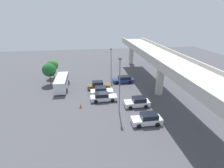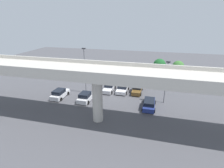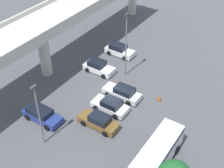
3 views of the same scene
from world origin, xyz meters
name	(u,v)px [view 2 (image 2 of 3)]	position (x,y,z in m)	size (l,w,h in m)	color
ground_plane	(115,92)	(0.00, 0.00, 0.00)	(99.00, 99.00, 0.00)	#4C4C51
highway_overpass	(97,77)	(0.00, 10.81, 6.84)	(47.66, 6.05, 8.36)	#BCB7AD
parked_car_0	(149,104)	(-7.12, 5.02, 0.76)	(2.12, 4.82, 1.55)	navy
parked_car_1	(137,89)	(-4.40, -1.06, 0.75)	(1.99, 4.74, 1.65)	brown
parked_car_2	(123,88)	(-1.44, -0.66, 0.73)	(2.22, 4.45, 1.58)	silver
parked_car_3	(109,87)	(1.37, -0.59, 0.74)	(2.06, 4.89, 1.59)	silver
parked_car_4	(86,97)	(4.29, 5.13, 0.77)	(2.15, 4.37, 1.65)	silver
parked_car_5	(60,94)	(9.61, 5.08, 0.78)	(2.09, 4.42, 1.66)	silver
shuttle_bus	(146,74)	(-5.47, -8.80, 1.56)	(7.58, 2.59, 2.62)	silver
lamp_post_near_aisle	(85,68)	(5.66, 1.65, 5.24)	(0.70, 0.35, 9.07)	slate
lamp_post_mid_lot	(166,79)	(-9.58, 2.43, 4.49)	(0.70, 0.35, 7.61)	slate
tree_front_left	(178,67)	(-12.94, -11.71, 3.25)	(2.79, 2.79, 4.66)	brown
tree_front_centre	(159,65)	(-8.54, -11.70, 3.40)	(3.03, 3.03, 4.93)	brown
traffic_cone	(105,82)	(3.44, -4.69, 0.33)	(0.44, 0.44, 0.70)	black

